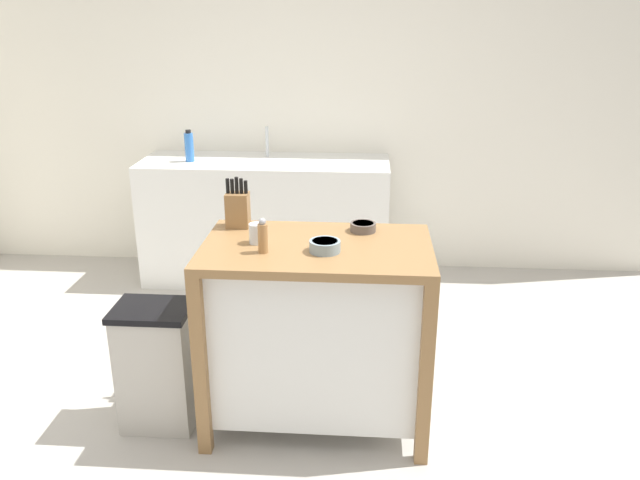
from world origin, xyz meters
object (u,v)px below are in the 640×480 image
object	(u,v)px
bowl_ceramic_small	(363,227)
bowl_stoneware_deep	(325,246)
knife_block	(238,208)
drinking_cup	(257,233)
sink_faucet	(267,142)
kitchen_island	(317,325)
pepper_grinder	(263,236)
trash_bin	(157,366)
bottle_spray_cleaner	(189,147)

from	to	relation	value
bowl_ceramic_small	bowl_stoneware_deep	world-z (taller)	bowl_stoneware_deep
knife_block	drinking_cup	world-z (taller)	knife_block
knife_block	bowl_stoneware_deep	bearing A→B (deg)	-34.68
sink_faucet	drinking_cup	bearing A→B (deg)	-82.80
kitchen_island	pepper_grinder	xyz separation A→B (m)	(-0.23, -0.11, 0.48)
knife_block	trash_bin	bearing A→B (deg)	-138.08
sink_faucet	bottle_spray_cleaner	distance (m)	0.56
kitchen_island	bottle_spray_cleaner	world-z (taller)	bottle_spray_cleaner
drinking_cup	trash_bin	world-z (taller)	drinking_cup
bowl_ceramic_small	pepper_grinder	xyz separation A→B (m)	(-0.43, -0.31, 0.05)
drinking_cup	pepper_grinder	xyz separation A→B (m)	(0.05, -0.12, 0.03)
bowl_ceramic_small	drinking_cup	size ratio (longest dim) A/B	1.33
knife_block	pepper_grinder	world-z (taller)	knife_block
sink_faucet	bowl_stoneware_deep	bearing A→B (deg)	-74.28
bowl_ceramic_small	drinking_cup	xyz separation A→B (m)	(-0.48, -0.20, 0.02)
kitchen_island	knife_block	world-z (taller)	knife_block
drinking_cup	sink_faucet	bearing A→B (deg)	97.20
bowl_stoneware_deep	pepper_grinder	size ratio (longest dim) A/B	0.87
drinking_cup	bottle_spray_cleaner	size ratio (longest dim) A/B	0.41
bowl_ceramic_small	pepper_grinder	distance (m)	0.54
bowl_ceramic_small	pepper_grinder	bearing A→B (deg)	-144.18
drinking_cup	pepper_grinder	size ratio (longest dim) A/B	0.58
bottle_spray_cleaner	trash_bin	bearing A→B (deg)	-81.21
drinking_cup	bottle_spray_cleaner	xyz separation A→B (m)	(-0.77, 1.69, 0.04)
pepper_grinder	sink_faucet	size ratio (longest dim) A/B	0.72
kitchen_island	bottle_spray_cleaner	size ratio (longest dim) A/B	4.63
bowl_ceramic_small	pepper_grinder	size ratio (longest dim) A/B	0.78
drinking_cup	trash_bin	size ratio (longest dim) A/B	0.15
drinking_cup	pepper_grinder	world-z (taller)	pepper_grinder
drinking_cup	bottle_spray_cleaner	world-z (taller)	bottle_spray_cleaner
pepper_grinder	bottle_spray_cleaner	distance (m)	1.98
pepper_grinder	sink_faucet	xyz separation A→B (m)	(-0.29, 2.00, 0.01)
bottle_spray_cleaner	bowl_ceramic_small	bearing A→B (deg)	-50.01
bottle_spray_cleaner	kitchen_island	bearing A→B (deg)	-58.38
trash_bin	sink_faucet	distance (m)	2.12
kitchen_island	pepper_grinder	size ratio (longest dim) A/B	6.60
kitchen_island	sink_faucet	distance (m)	2.02
drinking_cup	bowl_stoneware_deep	bearing A→B (deg)	-15.14
bowl_stoneware_deep	trash_bin	xyz separation A→B (m)	(-0.81, -0.01, -0.63)
knife_block	drinking_cup	distance (m)	0.26
kitchen_island	bowl_stoneware_deep	size ratio (longest dim) A/B	7.58
sink_faucet	bottle_spray_cleaner	bearing A→B (deg)	-159.26
bowl_ceramic_small	sink_faucet	world-z (taller)	sink_faucet
bowl_ceramic_small	sink_faucet	size ratio (longest dim) A/B	0.56
pepper_grinder	bottle_spray_cleaner	size ratio (longest dim) A/B	0.70
bowl_stoneware_deep	trash_bin	world-z (taller)	bowl_stoneware_deep
bowl_stoneware_deep	sink_faucet	size ratio (longest dim) A/B	0.63
kitchen_island	pepper_grinder	world-z (taller)	pepper_grinder
pepper_grinder	sink_faucet	distance (m)	2.02
drinking_cup	sink_faucet	world-z (taller)	sink_faucet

